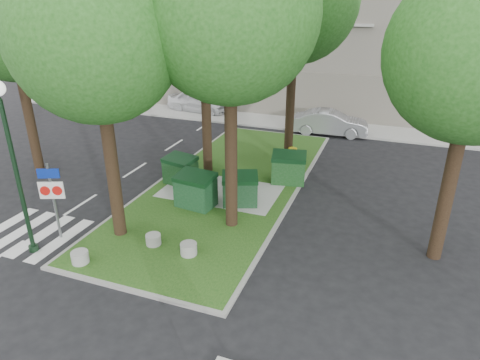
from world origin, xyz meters
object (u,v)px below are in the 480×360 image
at_px(dumpster_c, 240,189).
at_px(car_silver, 330,123).
at_px(dumpster_a, 180,170).
at_px(car_white, 198,101).
at_px(street_lamp, 11,150).
at_px(litter_bin, 292,155).
at_px(traffic_sign_pole, 52,191).
at_px(tree_street_left, 9,2).
at_px(bollard_left, 80,257).
at_px(bollard_right, 189,249).
at_px(tree_median_near_left, 97,19).
at_px(dumpster_b, 196,190).
at_px(bollard_mid, 153,239).
at_px(tree_median_mid, 206,19).
at_px(dumpster_d, 289,168).

bearing_deg(dumpster_c, car_silver, 59.48).
xyz_separation_m(dumpster_a, car_white, (-4.88, 12.08, 0.04)).
distance_m(street_lamp, car_silver, 18.21).
relative_size(litter_bin, car_white, 0.16).
bearing_deg(car_white, traffic_sign_pole, -163.35).
bearing_deg(tree_street_left, bollard_left, -39.26).
bearing_deg(dumpster_a, bollard_right, -46.36).
distance_m(tree_median_near_left, dumpster_b, 7.27).
bearing_deg(dumpster_b, litter_bin, 75.11).
height_order(tree_street_left, street_lamp, tree_street_left).
height_order(street_lamp, car_silver, street_lamp).
xyz_separation_m(tree_street_left, bollard_left, (6.80, -5.56, -7.34)).
bearing_deg(tree_median_near_left, bollard_mid, -12.06).
relative_size(tree_median_mid, bollard_left, 18.40).
relative_size(tree_street_left, traffic_sign_pole, 3.89).
bearing_deg(bollard_left, traffic_sign_pole, 147.75).
relative_size(dumpster_a, dumpster_b, 0.98).
bearing_deg(street_lamp, dumpster_a, 71.30).
relative_size(dumpster_b, bollard_left, 3.03).
bearing_deg(bollard_mid, dumpster_d, 66.03).
xyz_separation_m(bollard_left, bollard_right, (3.02, 1.64, 0.00)).
bearing_deg(litter_bin, dumpster_b, -111.97).
height_order(tree_median_near_left, bollard_right, tree_median_near_left).
distance_m(tree_street_left, dumpster_d, 13.63).
distance_m(bollard_mid, car_white, 18.13).
distance_m(tree_street_left, bollard_left, 11.45).
distance_m(bollard_left, bollard_right, 3.44).
xyz_separation_m(tree_street_left, dumpster_b, (8.52, -0.67, -6.85)).
bearing_deg(dumpster_c, bollard_left, -141.54).
relative_size(dumpster_a, car_white, 0.35).
relative_size(tree_street_left, bollard_right, 19.90).
distance_m(dumpster_a, bollard_left, 6.65).
xyz_separation_m(bollard_left, street_lamp, (-2.08, 0.15, 3.29)).
height_order(dumpster_d, bollard_right, dumpster_d).
xyz_separation_m(tree_median_mid, dumpster_c, (2.62, -2.88, -6.22)).
bearing_deg(street_lamp, car_white, 98.22).
bearing_deg(dumpster_a, dumpster_d, 35.74).
height_order(dumpster_c, dumpster_d, dumpster_d).
height_order(dumpster_c, litter_bin, dumpster_c).
distance_m(dumpster_c, bollard_left, 6.59).
bearing_deg(litter_bin, dumpster_c, -99.18).
height_order(tree_street_left, bollard_right, tree_street_left).
distance_m(dumpster_b, car_silver, 12.22).
relative_size(tree_street_left, street_lamp, 1.92).
bearing_deg(car_white, dumpster_c, -141.02).
xyz_separation_m(tree_median_mid, dumpster_d, (3.91, -0.09, -6.18)).
bearing_deg(litter_bin, bollard_left, -110.82).
distance_m(dumpster_d, street_lamp, 11.04).
distance_m(dumpster_a, street_lamp, 7.42).
bearing_deg(dumpster_b, dumpster_d, 58.17).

